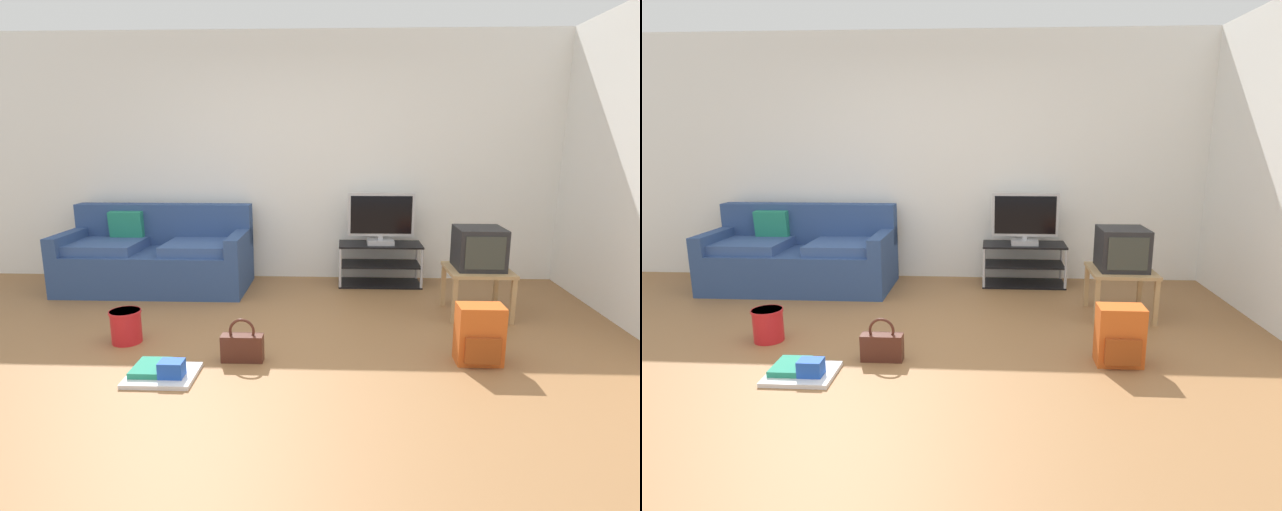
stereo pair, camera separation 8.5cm
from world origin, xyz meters
TOP-DOWN VIEW (x-y plane):
  - ground_plane at (0.00, 0.00)m, footprint 9.00×9.80m
  - wall_back at (0.00, 2.45)m, footprint 9.00×0.10m
  - couch at (-1.35, 1.91)m, footprint 1.93×0.88m
  - tv_stand at (1.04, 2.13)m, footprint 0.89×0.42m
  - flat_tv at (1.04, 2.10)m, footprint 0.71×0.22m
  - side_table at (1.84, 1.16)m, footprint 0.56×0.56m
  - crt_tv at (1.84, 1.18)m, footprint 0.41×0.43m
  - backpack at (1.60, 0.11)m, footprint 0.32×0.27m
  - handbag at (-0.10, 0.07)m, footprint 0.30×0.11m
  - cleaning_bucket at (-1.08, 0.38)m, footprint 0.25×0.25m
  - floor_tray at (-0.59, -0.21)m, footprint 0.46×0.37m

SIDE VIEW (x-z plane):
  - ground_plane at x=0.00m, z-range -0.02..0.00m
  - floor_tray at x=-0.59m, z-range -0.03..0.11m
  - handbag at x=-0.10m, z-range -0.05..0.27m
  - cleaning_bucket at x=-1.08m, z-range 0.01..0.27m
  - backpack at x=1.60m, z-range 0.00..0.42m
  - tv_stand at x=1.04m, z-range 0.00..0.46m
  - couch at x=-1.35m, z-range -0.11..0.76m
  - side_table at x=1.84m, z-range 0.15..0.59m
  - crt_tv at x=1.84m, z-range 0.43..0.80m
  - flat_tv at x=1.04m, z-range 0.45..1.01m
  - wall_back at x=0.00m, z-range 0.00..2.70m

